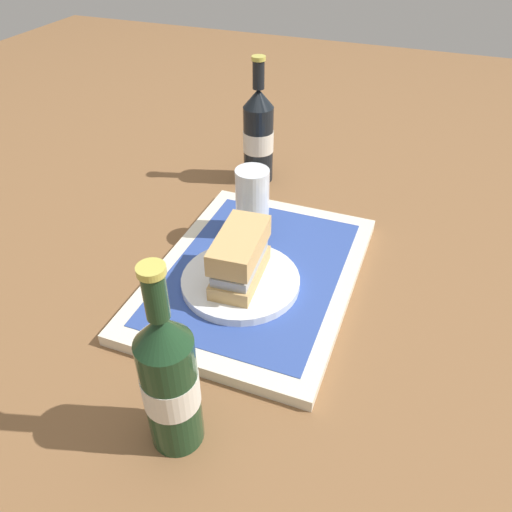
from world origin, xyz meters
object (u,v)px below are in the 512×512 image
(sandwich, at_px, (241,255))
(beer_bottle, at_px, (258,135))
(beer_glass, at_px, (252,199))
(second_bottle, at_px, (170,380))
(plate, at_px, (241,281))

(sandwich, bearing_deg, beer_bottle, 12.20)
(beer_bottle, bearing_deg, beer_glass, -161.86)
(beer_glass, bearing_deg, second_bottle, -171.46)
(plate, bearing_deg, beer_glass, 13.96)
(plate, xyz_separation_m, sandwich, (0.00, 0.00, 0.05))
(beer_bottle, bearing_deg, plate, -163.50)
(plate, bearing_deg, second_bottle, -174.56)
(plate, height_order, beer_glass, beer_glass)
(second_bottle, bearing_deg, beer_bottle, 12.01)
(beer_glass, xyz_separation_m, second_bottle, (-0.41, -0.06, 0.02))
(plate, distance_m, sandwich, 0.05)
(plate, bearing_deg, sandwich, 4.41)
(beer_glass, distance_m, second_bottle, 0.42)
(sandwich, relative_size, second_bottle, 0.51)
(sandwich, distance_m, second_bottle, 0.27)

